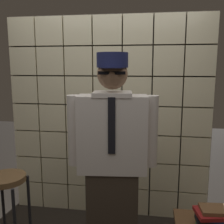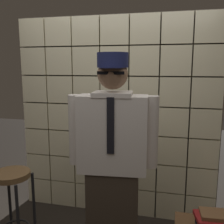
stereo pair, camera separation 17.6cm
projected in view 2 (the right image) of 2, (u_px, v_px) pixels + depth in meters
name	position (u px, v px, depth m)	size (l,w,h in m)	color
glass_block_wall	(115.00, 119.00, 3.02)	(2.32, 0.10, 2.32)	beige
standing_person	(113.00, 162.00, 2.16)	(0.74, 0.34, 1.84)	#382D23
bar_stool	(12.00, 193.00, 2.40)	(0.34, 0.34, 0.79)	brown
book_stack	(213.00, 223.00, 1.92)	(0.27, 0.23, 0.16)	#1E592D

